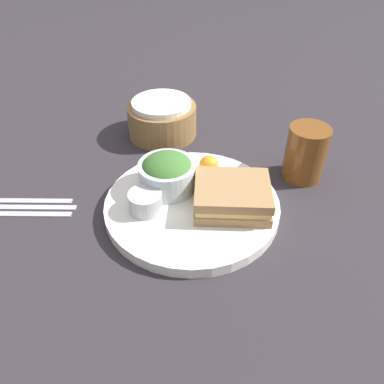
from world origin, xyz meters
The scene contains 11 objects.
ground_plane centered at (0.00, 0.00, 0.00)m, with size 4.00×4.00×0.00m, color #2D282D.
plate centered at (0.00, 0.00, 0.01)m, with size 0.31×0.31×0.02m, color white.
sandwich centered at (0.07, 0.00, 0.04)m, with size 0.14×0.13×0.05m.
salad_bowl centered at (-0.05, 0.03, 0.05)m, with size 0.10×0.10×0.07m.
dressing_cup centered at (-0.07, -0.04, 0.04)m, with size 0.06×0.06×0.04m, color #B7B7BC.
orange_wedge centered at (0.01, 0.09, 0.04)m, with size 0.04×0.04×0.04m, color orange.
drink_glass centered at (0.20, 0.14, 0.05)m, with size 0.08×0.08×0.11m, color brown.
bread_basket centered at (-0.12, 0.25, 0.04)m, with size 0.16×0.16×0.08m.
fork centered at (-0.29, -0.07, 0.00)m, with size 0.16×0.01×0.01m, color #B2B2B7.
knife centered at (-0.29, -0.06, 0.00)m, with size 0.17×0.01×0.01m, color #B2B2B7.
spoon centered at (-0.30, -0.04, 0.00)m, with size 0.15×0.01×0.01m, color #B2B2B7.
Camera 1 is at (0.10, -0.50, 0.46)m, focal length 35.00 mm.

